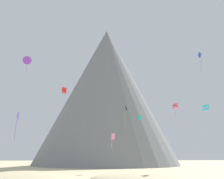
# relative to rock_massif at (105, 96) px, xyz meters

# --- Properties ---
(rock_massif) EXTENTS (83.38, 83.38, 63.08)m
(rock_massif) POSITION_rel_rock_massif_xyz_m (0.00, 0.00, 0.00)
(rock_massif) COLOR slate
(rock_massif) RESTS_ON ground_plane
(kite_pink_low) EXTENTS (0.65, 0.81, 2.67)m
(kite_pink_low) POSITION_rel_rock_massif_xyz_m (-3.00, -70.46, -23.54)
(kite_pink_low) COLOR pink
(kite_blue_high) EXTENTS (0.72, 1.67, 5.98)m
(kite_blue_high) POSITION_rel_rock_massif_xyz_m (25.08, -47.00, 2.19)
(kite_blue_high) COLOR blue
(kite_black_mid) EXTENTS (0.83, 1.65, 6.08)m
(kite_black_mid) POSITION_rel_rock_massif_xyz_m (3.14, -44.05, -13.63)
(kite_black_mid) COLOR black
(kite_teal_low) EXTENTS (1.38, 1.17, 3.13)m
(kite_teal_low) POSITION_rel_rock_massif_xyz_m (5.30, -52.18, -17.30)
(kite_teal_low) COLOR teal
(kite_rainbow_mid) EXTENTS (1.29, 1.38, 5.51)m
(kite_rainbow_mid) POSITION_rel_rock_massif_xyz_m (17.06, -45.80, -13.02)
(kite_rainbow_mid) COLOR #E5668C
(kite_violet_mid) EXTENTS (2.02, 0.62, 4.19)m
(kite_violet_mid) POSITION_rel_rock_massif_xyz_m (-21.99, -56.95, -4.84)
(kite_violet_mid) COLOR purple
(kite_indigo_low) EXTENTS (0.65, 2.40, 6.80)m
(kite_indigo_low) POSITION_rel_rock_massif_xyz_m (-24.46, -51.66, -17.25)
(kite_indigo_low) COLOR #5138B2
(kite_cyan_low) EXTENTS (1.16, 1.10, 1.27)m
(kite_cyan_low) POSITION_rel_rock_massif_xyz_m (16.04, -66.72, -17.20)
(kite_cyan_low) COLOR #33BCDB
(kite_red_mid) EXTENTS (1.12, 1.06, 1.16)m
(kite_red_mid) POSITION_rel_rock_massif_xyz_m (-12.34, -64.33, -13.69)
(kite_red_mid) COLOR red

